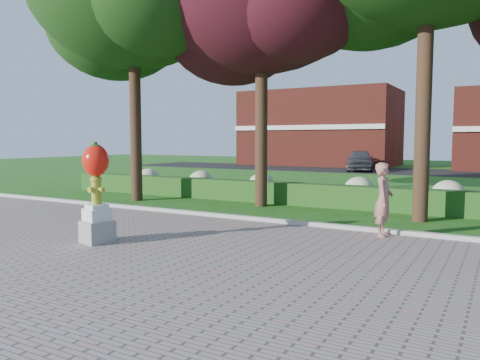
{
  "coord_description": "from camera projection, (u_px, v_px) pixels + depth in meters",
  "views": [
    {
      "loc": [
        5.64,
        -8.92,
        2.38
      ],
      "look_at": [
        -0.02,
        1.0,
        1.4
      ],
      "focal_mm": 35.0,
      "sensor_mm": 36.0,
      "label": 1
    }
  ],
  "objects": [
    {
      "name": "curb",
      "position": [
        275.0,
        221.0,
        13.3
      ],
      "size": [
        40.0,
        0.18,
        0.15
      ],
      "primitive_type": "cube",
      "color": "#ADADA5",
      "rests_on": "ground"
    },
    {
      "name": "lawn_hedge",
      "position": [
        323.0,
        195.0,
        16.73
      ],
      "size": [
        24.0,
        0.7,
        0.8
      ],
      "primitive_type": "cube",
      "color": "#144617",
      "rests_on": "ground"
    },
    {
      "name": "building_left",
      "position": [
        320.0,
        128.0,
        44.77
      ],
      "size": [
        14.0,
        8.0,
        7.0
      ],
      "primitive_type": "cube",
      "color": "maroon",
      "rests_on": "ground"
    },
    {
      "name": "hydrangea_row",
      "position": [
        347.0,
        190.0,
        17.3
      ],
      "size": [
        20.1,
        1.1,
        0.99
      ],
      "color": "#A0A27B",
      "rests_on": "ground"
    },
    {
      "name": "ground",
      "position": [
        219.0,
        244.0,
        10.71
      ],
      "size": [
        100.0,
        100.0,
        0.0
      ],
      "primitive_type": "plane",
      "color": "#1A5715",
      "rests_on": "ground"
    },
    {
      "name": "street",
      "position": [
        419.0,
        172.0,
        34.93
      ],
      "size": [
        50.0,
        8.0,
        0.02
      ],
      "primitive_type": "cube",
      "color": "black",
      "rests_on": "ground"
    },
    {
      "name": "parked_car",
      "position": [
        360.0,
        160.0,
        35.93
      ],
      "size": [
        3.15,
        5.16,
        1.64
      ],
      "primitive_type": "imported",
      "rotation": [
        0.0,
        0.0,
        0.27
      ],
      "color": "#3D4044",
      "rests_on": "street"
    },
    {
      "name": "woman",
      "position": [
        384.0,
        199.0,
        11.35
      ],
      "size": [
        0.49,
        0.7,
        1.8
      ],
      "primitive_type": "imported",
      "rotation": [
        0.0,
        0.0,
        1.67
      ],
      "color": "#A1695C",
      "rests_on": "walkway"
    },
    {
      "name": "walkway",
      "position": [
        81.0,
        292.0,
        7.25
      ],
      "size": [
        40.0,
        14.0,
        0.04
      ],
      "primitive_type": "cube",
      "color": "gray",
      "rests_on": "ground"
    },
    {
      "name": "hydrant_sculpture",
      "position": [
        96.0,
        190.0,
        10.6
      ],
      "size": [
        0.76,
        0.76,
        2.3
      ],
      "rotation": [
        0.0,
        0.0,
        -0.27
      ],
      "color": "gray",
      "rests_on": "walkway"
    }
  ]
}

